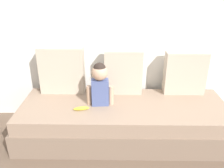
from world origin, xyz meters
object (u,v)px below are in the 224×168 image
at_px(throw_pillow_left, 62,70).
at_px(throw_pillow_center, 123,72).
at_px(couch, 123,121).
at_px(toddler, 100,82).
at_px(throw_pillow_right, 185,73).
at_px(banana, 81,108).

distance_m(throw_pillow_left, throw_pillow_center, 0.74).
distance_m(couch, toddler, 0.55).
distance_m(throw_pillow_center, toddler, 0.41).
relative_size(couch, throw_pillow_right, 4.62).
relative_size(throw_pillow_left, banana, 3.33).
relative_size(throw_pillow_left, throw_pillow_center, 1.06).
bearing_deg(throw_pillow_left, banana, -58.22).
distance_m(couch, banana, 0.53).
bearing_deg(throw_pillow_left, throw_pillow_center, 0.00).
bearing_deg(banana, toddler, 35.42).
xyz_separation_m(throw_pillow_left, throw_pillow_right, (1.47, 0.00, -0.03)).
xyz_separation_m(couch, throw_pillow_right, (0.74, 0.32, 0.47)).
bearing_deg(throw_pillow_left, throw_pillow_right, 0.00).
xyz_separation_m(throw_pillow_left, throw_pillow_center, (0.74, 0.00, -0.02)).
bearing_deg(throw_pillow_center, throw_pillow_right, 0.00).
height_order(couch, throw_pillow_left, throw_pillow_left).
bearing_deg(toddler, couch, -1.73).
height_order(throw_pillow_left, throw_pillow_center, throw_pillow_left).
relative_size(couch, banana, 13.98).
relative_size(throw_pillow_right, toddler, 1.06).
relative_size(throw_pillow_center, banana, 3.14).
bearing_deg(couch, throw_pillow_right, 23.49).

